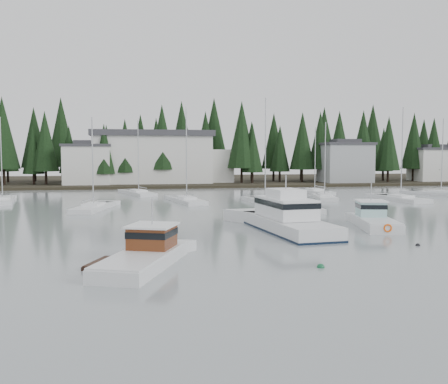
% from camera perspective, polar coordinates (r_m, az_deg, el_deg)
% --- Properties ---
extents(ground, '(260.00, 260.00, 0.00)m').
position_cam_1_polar(ground, '(25.73, 9.15, -9.88)').
color(ground, gray).
rests_on(ground, ground).
extents(far_shore_land, '(240.00, 54.00, 1.00)m').
position_cam_1_polar(far_shore_land, '(121.02, -5.97, 1.21)').
color(far_shore_land, black).
rests_on(far_shore_land, ground).
extents(conifer_treeline, '(200.00, 22.00, 20.00)m').
position_cam_1_polar(conifer_treeline, '(110.06, -5.58, 0.92)').
color(conifer_treeline, black).
rests_on(conifer_treeline, ground).
extents(house_west, '(9.54, 7.42, 8.75)m').
position_cam_1_polar(house_west, '(103.06, -15.35, 3.16)').
color(house_west, silver).
rests_on(house_west, ground).
extents(house_east_a, '(10.60, 8.48, 9.25)m').
position_cam_1_polar(house_east_a, '(110.79, 13.67, 3.38)').
color(house_east_a, '#999EA0').
rests_on(house_east_a, ground).
extents(house_east_b, '(9.54, 7.42, 8.25)m').
position_cam_1_polar(house_east_b, '(122.94, 22.75, 3.01)').
color(house_east_b, silver).
rests_on(house_east_b, ground).
extents(harbor_inn, '(29.50, 11.50, 10.90)m').
position_cam_1_polar(harbor_inn, '(106.05, -7.05, 3.91)').
color(harbor_inn, silver).
rests_on(harbor_inn, ground).
extents(lobster_boat_brown, '(6.14, 8.98, 4.22)m').
position_cam_1_polar(lobster_boat_brown, '(28.82, -9.20, -7.38)').
color(lobster_boat_brown, silver).
rests_on(lobster_boat_brown, ground).
extents(cabin_cruiser_center, '(5.20, 12.81, 5.36)m').
position_cam_1_polar(cabin_cruiser_center, '(41.55, 7.27, -3.35)').
color(cabin_cruiser_center, silver).
rests_on(cabin_cruiser_center, ground).
extents(lobster_boat_teal, '(4.37, 8.24, 4.35)m').
position_cam_1_polar(lobster_boat_teal, '(45.44, 16.76, -3.21)').
color(lobster_boat_teal, silver).
rests_on(lobster_boat_teal, ground).
extents(sailboat_0, '(7.34, 10.47, 12.52)m').
position_cam_1_polar(sailboat_0, '(85.22, 23.56, -0.31)').
color(sailboat_0, silver).
rests_on(sailboat_0, ground).
extents(sailboat_2, '(4.52, 10.40, 11.84)m').
position_cam_1_polar(sailboat_2, '(72.56, -23.97, -1.06)').
color(sailboat_2, silver).
rests_on(sailboat_2, ground).
extents(sailboat_3, '(3.88, 10.22, 13.44)m').
position_cam_1_polar(sailboat_3, '(73.73, 19.55, -0.85)').
color(sailboat_3, silver).
rests_on(sailboat_3, ground).
extents(sailboat_4, '(5.70, 10.73, 12.37)m').
position_cam_1_polar(sailboat_4, '(81.01, -9.72, -0.24)').
color(sailboat_4, silver).
rests_on(sailboat_4, ground).
extents(sailboat_6, '(3.67, 9.82, 11.48)m').
position_cam_1_polar(sailboat_6, '(84.27, 10.32, -0.08)').
color(sailboat_6, silver).
rests_on(sailboat_6, ground).
extents(sailboat_8, '(4.63, 10.50, 13.21)m').
position_cam_1_polar(sailboat_8, '(66.81, -4.29, -1.12)').
color(sailboat_8, silver).
rests_on(sailboat_8, ground).
extents(sailboat_9, '(4.82, 10.27, 11.19)m').
position_cam_1_polar(sailboat_9, '(59.60, -14.68, -1.90)').
color(sailboat_9, silver).
rests_on(sailboat_9, ground).
extents(sailboat_10, '(3.47, 10.73, 14.18)m').
position_cam_1_polar(sailboat_10, '(65.15, 4.72, -1.25)').
color(sailboat_10, silver).
rests_on(sailboat_10, ground).
extents(sailboat_11, '(4.13, 8.75, 11.53)m').
position_cam_1_polar(sailboat_11, '(72.98, 11.42, -0.74)').
color(sailboat_11, silver).
rests_on(sailboat_11, ground).
extents(runabout_1, '(2.87, 6.38, 1.42)m').
position_cam_1_polar(runabout_1, '(56.54, 9.75, -2.07)').
color(runabout_1, silver).
rests_on(runabout_1, ground).
extents(mooring_buoy_green, '(0.44, 0.44, 0.44)m').
position_cam_1_polar(mooring_buoy_green, '(28.61, 10.99, -8.47)').
color(mooring_buoy_green, '#145933').
rests_on(mooring_buoy_green, ground).
extents(mooring_buoy_dark, '(0.33, 0.33, 0.33)m').
position_cam_1_polar(mooring_buoy_dark, '(37.23, 21.27, -5.73)').
color(mooring_buoy_dark, black).
rests_on(mooring_buoy_dark, ground).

